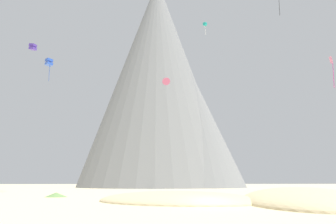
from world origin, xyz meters
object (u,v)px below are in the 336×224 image
(rock_massif, at_px, (163,90))
(kite_indigo_mid, at_px, (33,47))
(bush_near_right, at_px, (298,200))
(kite_pink_mid, at_px, (332,66))
(kite_teal_high, at_px, (205,24))
(kite_blue_mid, at_px, (49,62))
(kite_rainbow_mid, at_px, (166,82))
(bush_far_right, at_px, (329,196))
(bush_near_left, at_px, (56,195))
(bush_low_patch, at_px, (287,197))

(rock_massif, bearing_deg, kite_indigo_mid, -108.82)
(bush_near_right, relative_size, kite_pink_mid, 0.48)
(rock_massif, relative_size, kite_pink_mid, 14.93)
(kite_teal_high, xyz_separation_m, kite_blue_mid, (-33.44, -16.74, -16.25))
(kite_teal_high, bearing_deg, kite_rainbow_mid, 18.49)
(kite_teal_high, relative_size, kite_rainbow_mid, 2.12)
(bush_far_right, relative_size, kite_indigo_mid, 2.45)
(bush_near_right, bearing_deg, bush_near_left, 148.08)
(bush_near_right, bearing_deg, kite_teal_high, 87.87)
(kite_teal_high, bearing_deg, bush_low_patch, 50.40)
(bush_near_right, distance_m, kite_blue_mid, 53.96)
(bush_low_patch, bearing_deg, rock_massif, 95.93)
(rock_massif, xyz_separation_m, kite_indigo_mid, (-22.64, -66.41, -10.58))
(bush_near_left, bearing_deg, kite_pink_mid, 2.48)
(bush_near_right, height_order, kite_indigo_mid, kite_indigo_mid)
(kite_pink_mid, distance_m, kite_rainbow_mid, 29.84)
(bush_low_patch, relative_size, kite_pink_mid, 0.44)
(kite_pink_mid, height_order, kite_indigo_mid, kite_indigo_mid)
(rock_massif, distance_m, kite_rainbow_mid, 48.71)
(bush_low_patch, relative_size, kite_indigo_mid, 1.93)
(bush_low_patch, bearing_deg, bush_far_right, 5.20)
(bush_near_left, xyz_separation_m, kite_blue_mid, (-7.11, 21.58, 23.93))
(bush_near_left, distance_m, bush_far_right, 32.00)
(kite_pink_mid, bearing_deg, bush_near_right, 4.13)
(bush_near_left, height_order, kite_blue_mid, kite_blue_mid)
(bush_near_left, xyz_separation_m, rock_massif, (18.00, 68.48, 30.48))
(bush_near_left, height_order, rock_massif, rock_massif)
(bush_near_left, relative_size, bush_far_right, 1.07)
(bush_near_right, xyz_separation_m, rock_massif, (-6.34, 83.64, 30.47))
(bush_near_left, height_order, kite_teal_high, kite_teal_high)
(kite_rainbow_mid, bearing_deg, kite_blue_mid, 12.31)
(bush_near_right, relative_size, kite_rainbow_mid, 1.44)
(bush_far_right, height_order, rock_massif, rock_massif)
(kite_rainbow_mid, xyz_separation_m, kite_indigo_mid, (-19.95, -18.82, -0.56))
(rock_massif, distance_m, kite_teal_high, 32.76)
(kite_rainbow_mid, bearing_deg, bush_far_right, 132.34)
(bush_low_patch, height_order, kite_teal_high, kite_teal_high)
(kite_teal_high, bearing_deg, rock_massif, -113.76)
(bush_near_left, xyz_separation_m, kite_pink_mid, (37.99, 1.64, 18.09))
(kite_blue_mid, bearing_deg, rock_massif, -66.50)
(kite_teal_high, xyz_separation_m, kite_rainbow_mid, (-11.02, -17.43, -19.72))
(bush_near_left, relative_size, kite_rainbow_mid, 1.80)
(bush_near_right, bearing_deg, kite_blue_mid, 130.56)
(kite_blue_mid, relative_size, kite_indigo_mid, 4.10)
(bush_far_right, relative_size, kite_pink_mid, 0.56)
(rock_massif, xyz_separation_m, kite_teal_high, (8.33, -30.16, 9.70))
(kite_indigo_mid, bearing_deg, rock_massif, 5.77)
(bush_low_patch, relative_size, rock_massif, 0.03)
(rock_massif, bearing_deg, kite_teal_high, -74.56)
(rock_massif, bearing_deg, bush_near_left, -104.72)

